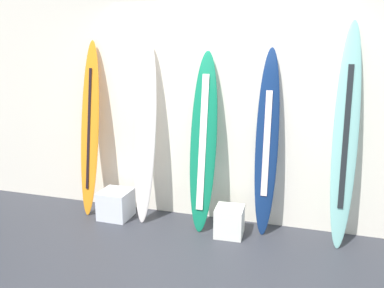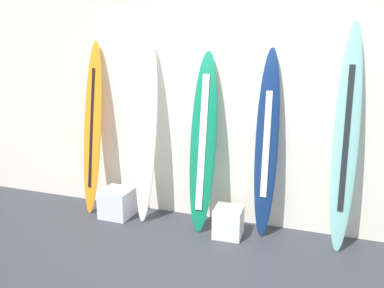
{
  "view_description": "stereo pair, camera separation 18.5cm",
  "coord_description": "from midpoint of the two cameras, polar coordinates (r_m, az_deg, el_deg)",
  "views": [
    {
      "loc": [
        0.98,
        -3.03,
        1.97
      ],
      "look_at": [
        -0.24,
        0.95,
        0.96
      ],
      "focal_mm": 36.12,
      "sensor_mm": 36.0,
      "label": 1
    },
    {
      "loc": [
        1.15,
        -2.97,
        1.97
      ],
      "look_at": [
        -0.24,
        0.95,
        0.96
      ],
      "focal_mm": 36.12,
      "sensor_mm": 36.0,
      "label": 2
    }
  ],
  "objects": [
    {
      "name": "ground",
      "position": [
        3.75,
        0.02,
        -18.34
      ],
      "size": [
        8.0,
        8.0,
        0.04
      ],
      "primitive_type": "cube",
      "color": "#2E3037"
    },
    {
      "name": "wall_back",
      "position": [
        4.46,
        5.64,
        6.28
      ],
      "size": [
        7.2,
        0.2,
        2.8
      ],
      "primitive_type": "cube",
      "color": "silver",
      "rests_on": "ground"
    },
    {
      "name": "surfboard_sunset",
      "position": [
        4.83,
        -13.4,
        2.07
      ],
      "size": [
        0.24,
        0.4,
        2.09
      ],
      "color": "orange",
      "rests_on": "ground"
    },
    {
      "name": "surfboard_ivory",
      "position": [
        4.48,
        -5.55,
        1.65
      ],
      "size": [
        0.26,
        0.42,
        2.08
      ],
      "color": "silver",
      "rests_on": "ground"
    },
    {
      "name": "surfboard_emerald",
      "position": [
        4.24,
        2.92,
        0.24
      ],
      "size": [
        0.31,
        0.46,
        1.97
      ],
      "color": "#10734F",
      "rests_on": "ground"
    },
    {
      "name": "surfboard_navy",
      "position": [
        4.16,
        12.22,
        -0.08
      ],
      "size": [
        0.25,
        0.29,
        2.01
      ],
      "color": "navy",
      "rests_on": "ground"
    },
    {
      "name": "surfboard_seafoam",
      "position": [
        4.08,
        23.0,
        0.69
      ],
      "size": [
        0.25,
        0.37,
        2.26
      ],
      "color": "#7DBEB7",
      "rests_on": "ground"
    },
    {
      "name": "display_block_left",
      "position": [
        4.8,
        -9.88,
        -8.56
      ],
      "size": [
        0.36,
        0.36,
        0.34
      ],
      "color": "silver",
      "rests_on": "ground"
    },
    {
      "name": "display_block_center",
      "position": [
        4.29,
        6.65,
        -11.38
      ],
      "size": [
        0.31,
        0.31,
        0.32
      ],
      "color": "white",
      "rests_on": "ground"
    }
  ]
}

